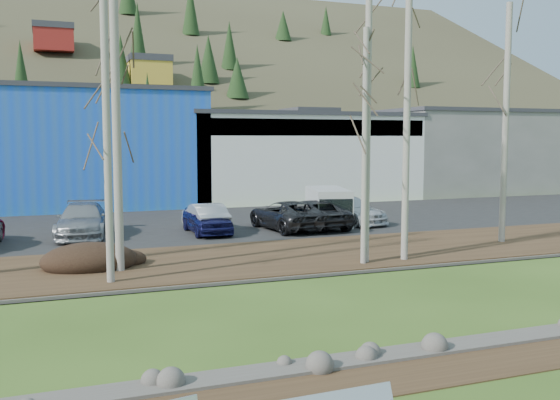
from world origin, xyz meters
name	(u,v)px	position (x,y,z in m)	size (l,w,h in m)	color
dirt_strip	(403,374)	(0.00, 2.10, 0.01)	(80.00, 1.80, 0.03)	#382616
near_bank_rocks	(378,359)	(0.00, 3.10, 0.00)	(80.00, 0.80, 0.50)	#47423D
river	(305,311)	(0.00, 7.20, 0.00)	(80.00, 8.00, 0.90)	#141E32
far_bank_rocks	(258,280)	(0.00, 11.30, 0.00)	(80.00, 0.80, 0.46)	#47423D
far_bank	(231,260)	(0.00, 14.50, 0.07)	(80.00, 7.00, 0.15)	#382616
parking_lot	(177,226)	(0.00, 25.00, 0.07)	(80.00, 14.00, 0.14)	black
building_blue	(54,148)	(-6.00, 39.00, 4.16)	(20.40, 12.24, 8.30)	blue
building_white	(288,156)	(12.00, 38.98, 3.41)	(18.36, 12.24, 6.80)	silver
building_grey	(452,151)	(28.00, 39.00, 3.66)	(14.28, 12.24, 7.30)	slate
hillside	(91,48)	(0.00, 84.00, 17.50)	(160.00, 72.00, 35.00)	#342E1F
dirt_mound	(89,258)	(-5.28, 14.69, 0.48)	(3.39, 2.39, 0.67)	black
birch_2	(116,123)	(-4.29, 13.80, 5.34)	(0.30, 0.30, 10.37)	#A7A197
birch_3	(107,121)	(-4.78, 12.09, 5.33)	(0.25, 0.25, 10.36)	#A7A197
birch_4	(365,147)	(4.38, 11.92, 4.47)	(0.21, 0.21, 8.64)	#A7A197
birch_5	(407,104)	(6.21, 12.03, 6.08)	(0.26, 0.26, 11.86)	#A7A197
birch_6	(367,130)	(4.57, 12.11, 5.09)	(0.24, 0.24, 9.89)	#A7A197
birch_7	(506,124)	(12.60, 14.10, 5.44)	(0.28, 0.28, 10.57)	#A7A197
car_3	(82,220)	(-5.07, 22.28, 0.93)	(2.21, 5.44, 1.58)	gray
car_4	(207,218)	(0.73, 21.31, 0.90)	(1.80, 4.48, 1.52)	#17184E
car_5	(205,217)	(0.79, 21.87, 0.86)	(1.52, 4.36, 1.44)	#B6B6B9
car_6	(287,215)	(4.89, 21.07, 0.88)	(2.46, 5.33, 1.48)	black
car_7	(348,210)	(8.94, 22.17, 0.88)	(2.07, 5.09, 1.48)	silver
car_9	(310,214)	(6.16, 21.07, 0.88)	(2.46, 5.33, 1.48)	black
van_white	(329,206)	(7.75, 22.16, 1.11)	(2.89, 4.75, 1.94)	silver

